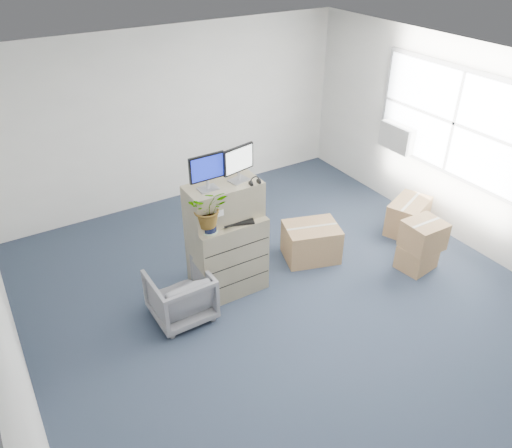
# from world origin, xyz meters

# --- Properties ---
(ground) EXTENTS (7.00, 7.00, 0.00)m
(ground) POSITION_xyz_m (0.00, 0.00, 0.00)
(ground) COLOR #212C3C
(ground) RESTS_ON ground
(wall_back) EXTENTS (6.00, 0.02, 2.80)m
(wall_back) POSITION_xyz_m (0.00, 3.51, 1.40)
(wall_back) COLOR silver
(wall_back) RESTS_ON ground
(wall_right) EXTENTS (0.02, 7.00, 2.80)m
(wall_right) POSITION_xyz_m (3.01, 0.00, 1.40)
(wall_right) COLOR silver
(wall_right) RESTS_ON ground
(window) EXTENTS (0.07, 2.72, 1.52)m
(window) POSITION_xyz_m (2.96, 0.50, 1.70)
(window) COLOR gray
(window) RESTS_ON wall_right
(ac_unit) EXTENTS (0.24, 0.60, 0.40)m
(ac_unit) POSITION_xyz_m (2.87, 1.40, 1.20)
(ac_unit) COLOR beige
(ac_unit) RESTS_ON wall_right
(filing_cabinet_lower) EXTENTS (0.90, 0.55, 1.05)m
(filing_cabinet_lower) POSITION_xyz_m (-0.48, 0.85, 0.52)
(filing_cabinet_lower) COLOR #857A5C
(filing_cabinet_lower) RESTS_ON ground
(filing_cabinet_upper) EXTENTS (0.90, 0.45, 0.45)m
(filing_cabinet_upper) POSITION_xyz_m (-0.48, 0.90, 1.27)
(filing_cabinet_upper) COLOR #857A5C
(filing_cabinet_upper) RESTS_ON filing_cabinet_lower
(monitor_left) EXTENTS (0.43, 0.17, 0.43)m
(monitor_left) POSITION_xyz_m (-0.68, 0.88, 1.73)
(monitor_left) COLOR #99999E
(monitor_left) RESTS_ON filing_cabinet_upper
(monitor_right) EXTENTS (0.43, 0.21, 0.43)m
(monitor_right) POSITION_xyz_m (-0.28, 0.89, 1.74)
(monitor_right) COLOR #99999E
(monitor_right) RESTS_ON filing_cabinet_upper
(headphones) EXTENTS (0.13, 0.01, 0.13)m
(headphones) POSITION_xyz_m (-0.16, 0.72, 1.53)
(headphones) COLOR black
(headphones) RESTS_ON filing_cabinet_upper
(keyboard) EXTENTS (0.47, 0.32, 0.02)m
(keyboard) POSITION_xyz_m (-0.42, 0.73, 1.06)
(keyboard) COLOR black
(keyboard) RESTS_ON filing_cabinet_lower
(mouse) EXTENTS (0.09, 0.06, 0.03)m
(mouse) POSITION_xyz_m (-0.12, 0.76, 1.06)
(mouse) COLOR silver
(mouse) RESTS_ON filing_cabinet_lower
(water_bottle) EXTENTS (0.08, 0.08, 0.27)m
(water_bottle) POSITION_xyz_m (-0.36, 0.89, 1.18)
(water_bottle) COLOR gray
(water_bottle) RESTS_ON filing_cabinet_lower
(phone_dock) EXTENTS (0.06, 0.05, 0.13)m
(phone_dock) POSITION_xyz_m (-0.48, 0.89, 1.09)
(phone_dock) COLOR silver
(phone_dock) RESTS_ON filing_cabinet_lower
(external_drive) EXTENTS (0.20, 0.15, 0.06)m
(external_drive) POSITION_xyz_m (-0.10, 1.01, 1.08)
(external_drive) COLOR black
(external_drive) RESTS_ON filing_cabinet_lower
(tissue_box) EXTENTS (0.24, 0.13, 0.09)m
(tissue_box) POSITION_xyz_m (-0.19, 0.95, 1.15)
(tissue_box) COLOR #3B7FCB
(tissue_box) RESTS_ON external_drive
(potted_plant) EXTENTS (0.58, 0.61, 0.47)m
(potted_plant) POSITION_xyz_m (-0.78, 0.72, 1.31)
(potted_plant) COLOR #90A988
(potted_plant) RESTS_ON filing_cabinet_lower
(office_chair) EXTENTS (0.69, 0.65, 0.70)m
(office_chair) POSITION_xyz_m (-1.22, 0.67, 0.35)
(office_chair) COLOR slate
(office_chair) RESTS_ON ground
(cardboard_boxes) EXTENTS (2.53, 1.58, 0.73)m
(cardboard_boxes) POSITION_xyz_m (1.68, 0.51, 0.29)
(cardboard_boxes) COLOR olive
(cardboard_boxes) RESTS_ON ground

